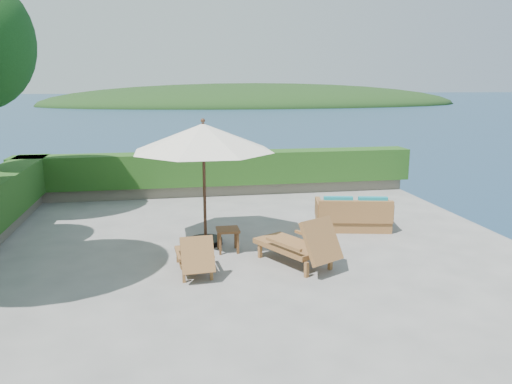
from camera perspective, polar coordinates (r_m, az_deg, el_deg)
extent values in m
plane|color=gray|center=(10.60, -0.84, -6.79)|extent=(12.00, 12.00, 0.00)
cube|color=#5D564A|center=(11.21, -0.81, -14.30)|extent=(12.00, 12.00, 3.00)
plane|color=#172F48|center=(11.93, -0.79, -20.53)|extent=(600.00, 600.00, 0.00)
ellipsoid|color=black|center=(152.36, -0.12, 9.98)|extent=(126.00, 57.60, 12.60)
cube|color=slate|center=(15.91, -4.12, 0.38)|extent=(12.00, 0.60, 0.36)
cube|color=#184012|center=(15.79, -4.16, 2.76)|extent=(12.40, 0.90, 1.00)
cylinder|color=black|center=(11.13, -5.78, -5.61)|extent=(0.97, 0.97, 0.12)
cylinder|color=#3E2416|center=(10.80, -5.92, 0.80)|extent=(0.09, 0.09, 2.65)
cone|color=silver|center=(10.65, -6.05, 6.24)|extent=(4.02, 4.02, 0.58)
sphere|color=#3E2416|center=(10.61, -6.09, 8.12)|extent=(0.12, 0.12, 0.10)
cube|color=brown|center=(9.08, -8.24, -9.54)|extent=(0.06, 0.06, 0.23)
cube|color=brown|center=(9.14, -5.11, -9.30)|extent=(0.06, 0.06, 0.23)
cube|color=brown|center=(10.07, -8.93, -7.32)|extent=(0.06, 0.06, 0.23)
cube|color=brown|center=(10.12, -6.11, -7.13)|extent=(0.06, 0.06, 0.23)
cube|color=brown|center=(9.63, -7.21, -7.25)|extent=(0.67, 1.19, 0.08)
cube|color=brown|center=(8.92, -6.69, -7.15)|extent=(0.61, 0.42, 0.62)
cube|color=brown|center=(9.39, -8.93, -6.96)|extent=(0.11, 0.75, 0.04)
cube|color=brown|center=(9.46, -5.27, -6.71)|extent=(0.11, 0.75, 0.04)
cube|color=brown|center=(9.25, 5.79, -8.85)|extent=(0.09, 0.09, 0.29)
cube|color=brown|center=(9.67, 8.48, -7.95)|extent=(0.09, 0.09, 0.29)
cube|color=brown|center=(10.19, 0.46, -6.74)|extent=(0.09, 0.09, 0.29)
cube|color=brown|center=(10.57, 3.12, -6.04)|extent=(0.09, 0.09, 0.29)
cube|color=brown|center=(9.92, 3.94, -6.15)|extent=(1.34, 1.63, 0.10)
cube|color=brown|center=(9.25, 7.50, -5.56)|extent=(0.88, 0.77, 0.78)
cube|color=brown|center=(9.46, 3.16, -5.98)|extent=(0.51, 0.87, 0.06)
cube|color=brown|center=(9.97, 6.45, -5.09)|extent=(0.51, 0.87, 0.06)
cube|color=brown|center=(10.35, -4.11, -6.00)|extent=(0.05, 0.05, 0.45)
cube|color=brown|center=(10.40, -2.09, -5.90)|extent=(0.05, 0.05, 0.45)
cube|color=brown|center=(10.70, -4.33, -5.39)|extent=(0.05, 0.05, 0.45)
cube|color=brown|center=(10.74, -2.37, -5.29)|extent=(0.05, 0.05, 0.45)
cube|color=brown|center=(10.47, -3.24, -4.34)|extent=(0.47, 0.47, 0.05)
cube|color=brown|center=(12.37, 10.97, -3.27)|extent=(1.88, 1.22, 0.39)
cube|color=brown|center=(11.90, 11.33, -2.23)|extent=(1.72, 0.50, 0.53)
cube|color=brown|center=(12.19, 7.17, -1.96)|extent=(0.30, 0.87, 0.43)
cube|color=brown|center=(12.45, 14.79, -1.98)|extent=(0.30, 0.87, 0.43)
cube|color=teal|center=(12.29, 9.12, -1.96)|extent=(0.88, 0.84, 0.17)
cube|color=teal|center=(12.41, 12.83, -1.97)|extent=(0.88, 0.84, 0.17)
cube|color=teal|center=(11.89, 9.36, -1.35)|extent=(0.69, 0.27, 0.35)
cube|color=teal|center=(12.02, 13.19, -1.36)|extent=(0.69, 0.27, 0.35)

